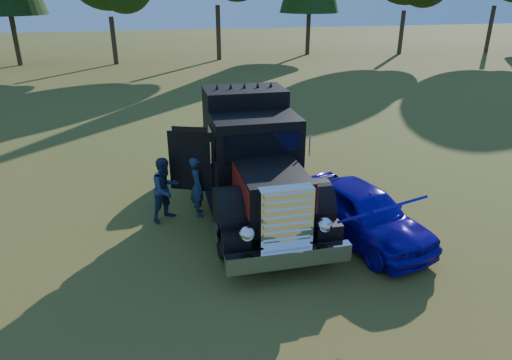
% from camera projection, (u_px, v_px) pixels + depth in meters
% --- Properties ---
extents(ground, '(120.00, 120.00, 0.00)m').
position_uv_depth(ground, '(247.00, 278.00, 9.14)').
color(ground, '#405719').
rests_on(ground, ground).
extents(diamond_t_truck, '(3.30, 7.16, 3.00)m').
position_uv_depth(diamond_t_truck, '(252.00, 163.00, 11.51)').
color(diamond_t_truck, black).
rests_on(diamond_t_truck, ground).
extents(hotrod_coupe, '(2.48, 4.28, 1.89)m').
position_uv_depth(hotrod_coupe, '(362.00, 212.00, 10.38)').
color(hotrod_coupe, '#130798').
rests_on(hotrod_coupe, ground).
extents(spectator_near, '(0.41, 0.60, 1.57)m').
position_uv_depth(spectator_near, '(198.00, 186.00, 11.40)').
color(spectator_near, '#1C2D42').
rests_on(spectator_near, ground).
extents(spectator_far, '(1.00, 0.96, 1.62)m').
position_uv_depth(spectator_far, '(166.00, 189.00, 11.18)').
color(spectator_far, '#1C2C42').
rests_on(spectator_far, ground).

